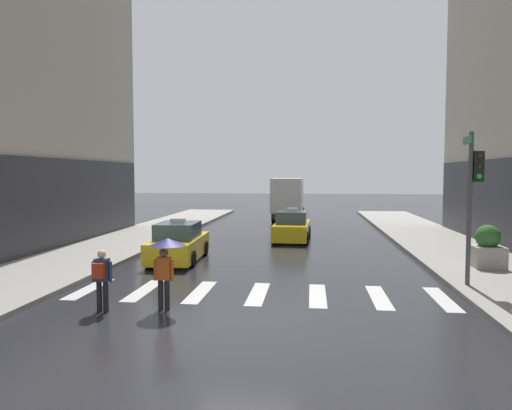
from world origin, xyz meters
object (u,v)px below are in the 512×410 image
Objects in this scene: pedestrian_with_backpack at (101,276)px; box_truck at (288,198)px; traffic_light_pole at (473,186)px; planter_near_corner at (487,248)px; taxi_second at (292,227)px; pedestrian_with_umbrella at (166,254)px; taxi_lead at (179,244)px.

box_truck is at bearing 81.62° from pedestrian_with_backpack.
planter_near_corner is (1.56, 3.05, -2.38)m from traffic_light_pole.
taxi_second reaches higher than planter_near_corner.
pedestrian_with_umbrella is 1.18× the size of pedestrian_with_backpack.
box_truck is at bearing 93.89° from taxi_second.
pedestrian_with_umbrella is at bearing 14.17° from pedestrian_with_backpack.
planter_near_corner reaches higher than pedestrian_with_backpack.
traffic_light_pole is 0.63× the size of box_truck.
taxi_lead is at bearing 103.51° from pedestrian_with_umbrella.
pedestrian_with_backpack is at bearing -107.19° from taxi_second.
taxi_second is at bearing 135.45° from planter_near_corner.
box_truck reaches higher than taxi_lead.
planter_near_corner is (10.41, 6.36, -0.64)m from pedestrian_with_umbrella.
pedestrian_with_umbrella is (1.70, -7.09, 0.79)m from taxi_lead.
planter_near_corner is at bearing 29.35° from pedestrian_with_backpack.
box_truck reaches higher than planter_near_corner.
traffic_light_pole reaches higher than planter_near_corner.
taxi_second is at bearing 119.87° from traffic_light_pole.
pedestrian_with_umbrella is at bearing -101.38° from taxi_second.
traffic_light_pole is 1.04× the size of taxi_lead.
taxi_second is at bearing 56.46° from taxi_lead.
pedestrian_with_backpack is (-3.69, -25.03, -0.88)m from box_truck.
pedestrian_with_umbrella is 1.21× the size of planter_near_corner.
pedestrian_with_backpack is (0.08, -7.50, 0.25)m from taxi_lead.
traffic_light_pole is 22.41m from box_truck.
traffic_light_pole reaches higher than box_truck.
traffic_light_pole is 2.47× the size of pedestrian_with_umbrella.
taxi_lead is 2.79× the size of pedestrian_with_backpack.
box_truck is 25.32m from pedestrian_with_backpack.
pedestrian_with_backpack is at bearing -160.43° from traffic_light_pole.
pedestrian_with_umbrella is at bearing -159.48° from traffic_light_pole.
box_truck is 24.71m from pedestrian_with_umbrella.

